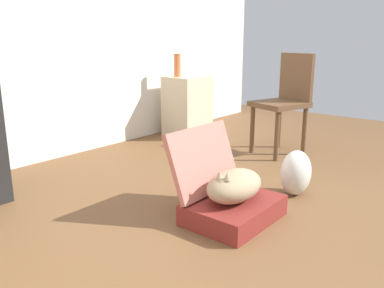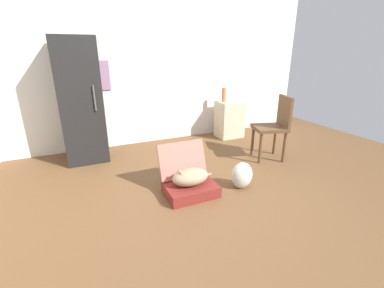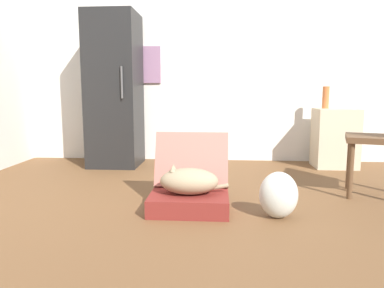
% 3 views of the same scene
% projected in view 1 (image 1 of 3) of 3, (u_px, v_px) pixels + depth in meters
% --- Properties ---
extents(ground_plane, '(7.68, 7.68, 0.00)m').
position_uv_depth(ground_plane, '(261.00, 218.00, 2.56)').
color(ground_plane, brown).
rests_on(ground_plane, ground).
extents(wall_back, '(6.40, 0.15, 2.60)m').
position_uv_depth(wall_back, '(48.00, 18.00, 3.62)').
color(wall_back, silver).
rests_on(wall_back, ground).
extents(suitcase_base, '(0.59, 0.45, 0.13)m').
position_uv_depth(suitcase_base, '(234.00, 210.00, 2.53)').
color(suitcase_base, maroon).
rests_on(suitcase_base, ground).
extents(suitcase_lid, '(0.59, 0.19, 0.43)m').
position_uv_depth(suitcase_lid, '(204.00, 160.00, 2.60)').
color(suitcase_lid, '#B26356').
rests_on(suitcase_lid, suitcase_base).
extents(cat, '(0.52, 0.28, 0.22)m').
position_uv_depth(cat, '(234.00, 186.00, 2.48)').
color(cat, '#998466').
rests_on(cat, suitcase_base).
extents(plastic_bag_white, '(0.27, 0.21, 0.34)m').
position_uv_depth(plastic_bag_white, '(296.00, 173.00, 2.92)').
color(plastic_bag_white, silver).
rests_on(plastic_bag_white, ground).
extents(side_table, '(0.48, 0.40, 0.69)m').
position_uv_depth(side_table, '(187.00, 106.00, 4.71)').
color(side_table, beige).
rests_on(side_table, ground).
extents(vase_tall, '(0.08, 0.08, 0.26)m').
position_uv_depth(vase_tall, '(177.00, 65.00, 4.53)').
color(vase_tall, '#CC6B38').
rests_on(vase_tall, side_table).
extents(chair, '(0.57, 0.54, 0.98)m').
position_uv_depth(chair, '(285.00, 99.00, 3.92)').
color(chair, brown).
rests_on(chair, ground).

